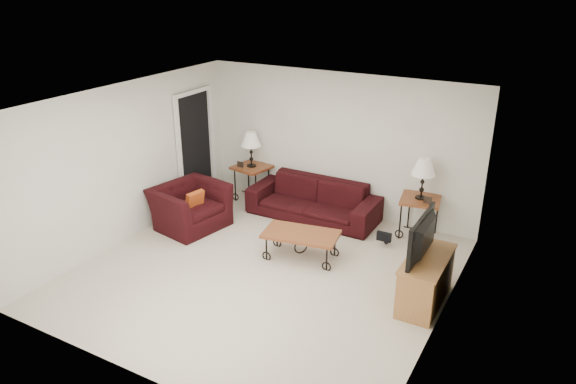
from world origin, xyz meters
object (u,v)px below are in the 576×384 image
at_px(sofa, 313,200).
at_px(coffee_table, 301,245).
at_px(lamp_left, 251,149).
at_px(backpack, 387,231).
at_px(tv_stand, 426,280).
at_px(lamp_right, 423,179).
at_px(television, 429,238).
at_px(armchair, 190,207).
at_px(side_table_left, 252,183).
at_px(side_table_right, 419,217).

bearing_deg(sofa, coffee_table, -70.66).
height_order(lamp_left, backpack, lamp_left).
relative_size(coffee_table, tv_stand, 1.01).
height_order(lamp_right, television, lamp_right).
bearing_deg(lamp_right, armchair, -156.38).
relative_size(side_table_left, backpack, 1.44).
bearing_deg(television, lamp_right, -161.64).
distance_m(armchair, backpack, 3.28).
distance_m(side_table_right, coffee_table, 2.07).
height_order(side_table_left, lamp_left, lamp_left).
bearing_deg(backpack, sofa, -177.38).
bearing_deg(coffee_table, lamp_right, 49.64).
xyz_separation_m(lamp_left, lamp_right, (3.21, 0.00, 0.02)).
relative_size(coffee_table, television, 1.13).
distance_m(coffee_table, armchair, 2.14).
bearing_deg(coffee_table, armchair, 178.56).
height_order(side_table_left, television, television).
distance_m(coffee_table, tv_stand, 1.99).
xyz_separation_m(sofa, television, (2.44, -1.66, 0.61)).
distance_m(lamp_right, armchair, 3.85).
bearing_deg(television, sofa, -124.29).
xyz_separation_m(side_table_right, coffee_table, (-1.34, -1.57, -0.13)).
bearing_deg(coffee_table, lamp_left, 139.99).
bearing_deg(lamp_left, side_table_right, 0.00).
distance_m(side_table_left, side_table_right, 3.21).
bearing_deg(sofa, backpack, -13.30).
bearing_deg(backpack, coffee_table, -117.50).
height_order(armchair, television, television).
distance_m(side_table_left, backpack, 2.91).
bearing_deg(tv_stand, television, 180.00).
bearing_deg(side_table_right, backpack, -123.38).
bearing_deg(television, lamp_left, -115.73).
relative_size(sofa, armchair, 2.03).
bearing_deg(side_table_left, tv_stand, -25.61).
distance_m(sofa, lamp_right, 1.95).
bearing_deg(sofa, lamp_right, 5.63).
relative_size(side_table_left, coffee_table, 0.59).
relative_size(side_table_left, television, 0.67).
bearing_deg(armchair, television, -83.59).
bearing_deg(television, side_table_left, -115.73).
distance_m(lamp_left, lamp_right, 3.21).
bearing_deg(coffee_table, side_table_left, 139.99).
xyz_separation_m(side_table_right, lamp_left, (-3.21, 0.00, 0.66)).
height_order(coffee_table, armchair, armchair).
xyz_separation_m(lamp_left, television, (3.82, -1.84, -0.05)).
height_order(armchair, backpack, armchair).
relative_size(side_table_left, armchair, 0.59).
height_order(sofa, television, television).
bearing_deg(television, tv_stand, 90.00).
xyz_separation_m(lamp_right, coffee_table, (-1.34, -1.57, -0.80)).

